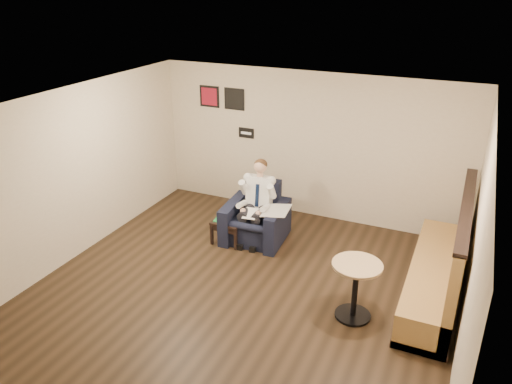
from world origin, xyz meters
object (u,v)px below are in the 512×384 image
at_px(seated_man, 253,207).
at_px(coffee_mug, 241,216).
at_px(banquette, 438,250).
at_px(armchair, 255,214).
at_px(green_folder, 227,219).
at_px(cafe_table, 355,291).
at_px(smartphone, 236,216).
at_px(side_table, 230,230).

distance_m(seated_man, coffee_mug, 0.30).
bearing_deg(coffee_mug, banquette, -5.23).
xyz_separation_m(armchair, banquette, (3.08, -0.45, 0.25)).
bearing_deg(green_folder, cafe_table, -24.89).
distance_m(smartphone, banquette, 3.44).
relative_size(armchair, smartphone, 7.73).
distance_m(seated_man, banquette, 3.09).
distance_m(green_folder, smartphone, 0.19).
distance_m(side_table, coffee_mug, 0.33).
relative_size(armchair, side_table, 1.97).
height_order(side_table, cafe_table, cafe_table).
bearing_deg(cafe_table, green_folder, 155.11).
height_order(side_table, smartphone, smartphone).
height_order(seated_man, banquette, banquette).
distance_m(green_folder, coffee_mug, 0.24).
bearing_deg(smartphone, cafe_table, -18.66).
bearing_deg(side_table, armchair, 34.66).
xyz_separation_m(side_table, green_folder, (-0.03, -0.02, 0.22)).
height_order(banquette, cafe_table, banquette).
distance_m(green_folder, cafe_table, 2.82).
distance_m(coffee_mug, banquette, 3.32).
relative_size(smartphone, banquette, 0.05).
xyz_separation_m(armchair, seated_man, (0.01, -0.13, 0.18)).
bearing_deg(green_folder, coffee_mug, 33.67).
bearing_deg(banquette, coffee_mug, 174.77).
relative_size(seated_man, smartphone, 10.26).
distance_m(side_table, green_folder, 0.22).
relative_size(banquette, cafe_table, 3.45).
height_order(coffee_mug, cafe_table, cafe_table).
height_order(side_table, coffee_mug, coffee_mug).
relative_size(green_folder, banquette, 0.15).
bearing_deg(coffee_mug, seated_man, 5.09).
xyz_separation_m(smartphone, cafe_table, (2.48, -1.36, -0.01)).
distance_m(seated_man, side_table, 0.62).
relative_size(armchair, banquette, 0.35).
xyz_separation_m(coffee_mug, smartphone, (-0.12, 0.04, -0.04)).
bearing_deg(cafe_table, side_table, 154.52).
distance_m(armchair, side_table, 0.54).
bearing_deg(green_folder, smartphone, 66.02).
height_order(seated_man, green_folder, seated_man).
height_order(armchair, side_table, armchair).
relative_size(smartphone, cafe_table, 0.16).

